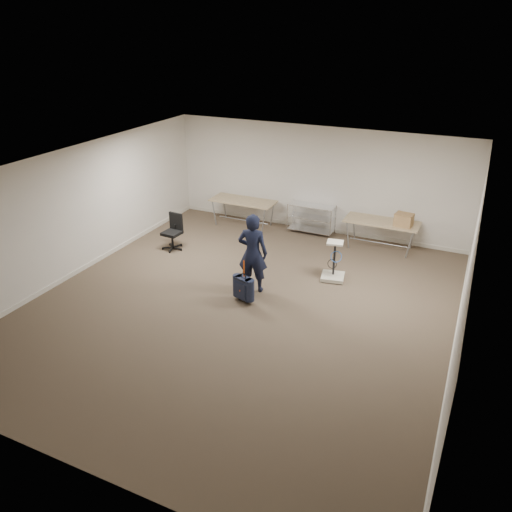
% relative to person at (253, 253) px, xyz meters
% --- Properties ---
extents(ground, '(9.00, 9.00, 0.00)m').
position_rel_person_xyz_m(ground, '(0.07, -0.69, -0.85)').
color(ground, '#443529').
rests_on(ground, ground).
extents(room_shell, '(8.00, 9.00, 9.00)m').
position_rel_person_xyz_m(room_shell, '(0.07, 0.69, -0.80)').
color(room_shell, silver).
rests_on(room_shell, ground).
extents(folding_table_left, '(1.80, 0.75, 0.73)m').
position_rel_person_xyz_m(folding_table_left, '(-1.83, 3.26, -0.17)').
color(folding_table_left, '#8B7355').
rests_on(folding_table_left, ground).
extents(folding_table_right, '(1.80, 0.75, 0.73)m').
position_rel_person_xyz_m(folding_table_right, '(1.97, 3.26, -0.17)').
color(folding_table_right, '#8B7355').
rests_on(folding_table_right, ground).
extents(wire_shelf, '(1.22, 0.47, 0.80)m').
position_rel_person_xyz_m(wire_shelf, '(0.07, 3.51, -0.41)').
color(wire_shelf, silver).
rests_on(wire_shelf, ground).
extents(person, '(0.68, 0.51, 1.70)m').
position_rel_person_xyz_m(person, '(0.00, 0.00, 0.00)').
color(person, black).
rests_on(person, ground).
extents(suitcase, '(0.38, 0.28, 0.92)m').
position_rel_person_xyz_m(suitcase, '(0.05, -0.54, -0.54)').
color(suitcase, '#152131').
rests_on(suitcase, ground).
extents(office_chair, '(0.54, 0.54, 0.89)m').
position_rel_person_xyz_m(office_chair, '(-2.71, 1.10, -0.58)').
color(office_chair, black).
rests_on(office_chair, ground).
extents(equipment_cart, '(0.57, 0.57, 0.90)m').
position_rel_person_xyz_m(equipment_cart, '(1.40, 1.17, -0.62)').
color(equipment_cart, beige).
rests_on(equipment_cart, ground).
extents(cardboard_box, '(0.45, 0.36, 0.31)m').
position_rel_person_xyz_m(cardboard_box, '(2.49, 3.17, 0.03)').
color(cardboard_box, olive).
rests_on(cardboard_box, folding_table_right).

